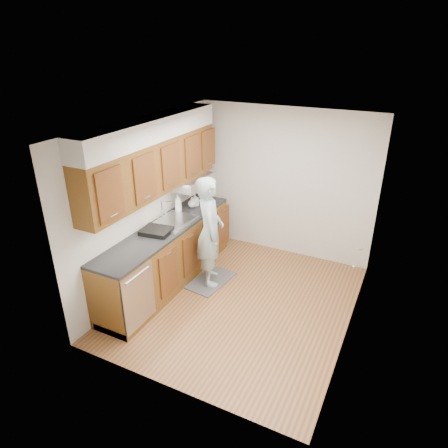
# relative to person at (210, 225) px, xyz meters

# --- Properties ---
(floor) EXTENTS (3.50, 3.50, 0.00)m
(floor) POSITION_rel_person_xyz_m (0.63, -0.29, -0.97)
(floor) COLOR olive
(floor) RESTS_ON ground
(ceiling) EXTENTS (3.50, 3.50, 0.00)m
(ceiling) POSITION_rel_person_xyz_m (0.63, -0.29, 1.53)
(ceiling) COLOR white
(ceiling) RESTS_ON wall_left
(wall_left) EXTENTS (0.02, 3.50, 2.50)m
(wall_left) POSITION_rel_person_xyz_m (-0.87, -0.29, 0.28)
(wall_left) COLOR beige
(wall_left) RESTS_ON floor
(wall_right) EXTENTS (0.02, 3.50, 2.50)m
(wall_right) POSITION_rel_person_xyz_m (2.13, -0.29, 0.28)
(wall_right) COLOR beige
(wall_right) RESTS_ON floor
(wall_back) EXTENTS (3.00, 0.02, 2.50)m
(wall_back) POSITION_rel_person_xyz_m (0.63, 1.46, 0.28)
(wall_back) COLOR beige
(wall_back) RESTS_ON floor
(counter) EXTENTS (0.64, 2.80, 1.30)m
(counter) POSITION_rel_person_xyz_m (-0.57, -0.30, -0.48)
(counter) COLOR brown
(counter) RESTS_ON floor
(upper_cabinets) EXTENTS (0.47, 2.80, 1.21)m
(upper_cabinets) POSITION_rel_person_xyz_m (-0.70, -0.25, 0.98)
(upper_cabinets) COLOR brown
(upper_cabinets) RESTS_ON wall_left
(closet_door) EXTENTS (0.02, 1.22, 2.05)m
(closet_door) POSITION_rel_person_xyz_m (2.12, 0.01, 0.05)
(closet_door) COLOR silver
(closet_door) RESTS_ON wall_right
(floor_mat) EXTENTS (0.57, 0.85, 0.02)m
(floor_mat) POSITION_rel_person_xyz_m (0.00, 0.00, -0.96)
(floor_mat) COLOR #5C5C5E
(floor_mat) RESTS_ON floor
(person) EXTENTS (0.74, 0.81, 1.91)m
(person) POSITION_rel_person_xyz_m (0.00, 0.00, 0.00)
(person) COLOR #9AB7BB
(person) RESTS_ON floor_mat
(soap_bottle_a) EXTENTS (0.14, 0.14, 0.30)m
(soap_bottle_a) POSITION_rel_person_xyz_m (-0.71, 0.27, 0.12)
(soap_bottle_a) COLOR white
(soap_bottle_a) RESTS_ON counter
(soap_bottle_b) EXTENTS (0.13, 0.13, 0.21)m
(soap_bottle_b) POSITION_rel_person_xyz_m (-0.60, 0.61, 0.07)
(soap_bottle_b) COLOR white
(soap_bottle_b) RESTS_ON counter
(soap_bottle_c) EXTENTS (0.18, 0.18, 0.17)m
(soap_bottle_c) POSITION_rel_person_xyz_m (-0.61, 0.53, 0.05)
(soap_bottle_c) COLOR white
(soap_bottle_c) RESTS_ON counter
(dish_rack) EXTENTS (0.44, 0.39, 0.06)m
(dish_rack) POSITION_rel_person_xyz_m (-0.58, -0.52, -0.00)
(dish_rack) COLOR black
(dish_rack) RESTS_ON counter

